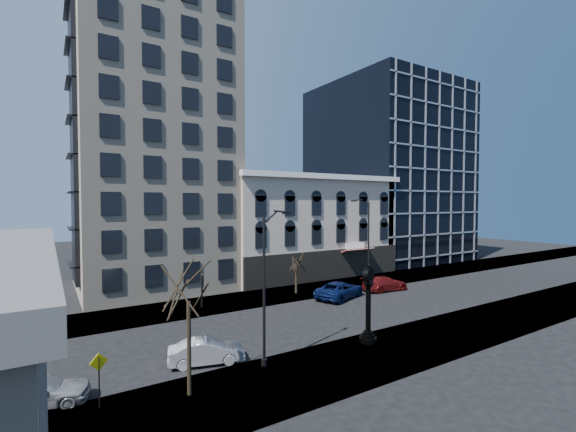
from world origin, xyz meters
TOP-DOWN VIEW (x-y plane):
  - ground at (0.00, 0.00)m, footprint 160.00×160.00m
  - sidewalk_far at (0.00, 8.00)m, footprint 160.00×6.00m
  - sidewalk_near at (0.00, -8.00)m, footprint 160.00×6.00m
  - cream_tower at (-6.11, 18.88)m, footprint 15.90×15.40m
  - victorian_row at (12.00, 15.89)m, footprint 22.60×11.19m
  - glass_office at (32.00, 20.91)m, footprint 20.00×20.15m
  - street_clock at (1.63, -6.37)m, footprint 1.15×1.15m
  - street_lamp_near at (-5.23, -5.81)m, footprint 2.21×0.91m
  - street_lamp_far at (13.53, 6.80)m, footprint 2.46×0.76m
  - bare_tree_near at (-10.37, -6.94)m, footprint 4.16×4.16m
  - bare_tree_far at (5.10, 7.40)m, footprint 2.78×2.78m
  - warning_sign at (-14.10, -6.00)m, footprint 0.78×0.26m
  - car_near_a at (-16.42, -4.18)m, footprint 4.57×2.73m
  - car_near_b at (-8.36, -3.76)m, footprint 4.49×2.58m
  - car_far_a at (7.76, 3.83)m, footprint 6.36×4.50m
  - car_far_b at (13.79, 3.78)m, footprint 5.26×2.52m

SIDE VIEW (x-z plane):
  - ground at x=0.00m, z-range 0.00..0.00m
  - sidewalk_far at x=0.00m, z-range 0.00..0.12m
  - sidewalk_near at x=0.00m, z-range 0.00..0.12m
  - car_near_b at x=-8.36m, z-range 0.00..1.40m
  - car_near_a at x=-16.42m, z-range 0.00..1.46m
  - car_far_b at x=13.79m, z-range 0.00..1.48m
  - car_far_a at x=7.76m, z-range 0.00..1.61m
  - warning_sign at x=-14.10m, z-range 0.58..3.03m
  - street_clock at x=1.63m, z-range -0.12..4.94m
  - bare_tree_far at x=5.10m, z-range 1.33..6.10m
  - bare_tree_near at x=-10.37m, z-range 1.95..9.08m
  - victorian_row at x=12.00m, z-range -0.25..12.25m
  - street_lamp_near at x=-5.23m, z-range 2.36..11.15m
  - street_lamp_far at x=13.53m, z-range 2.57..12.17m
  - glass_office at x=32.00m, z-range 0.00..28.00m
  - cream_tower at x=-6.11m, z-range -1.93..40.57m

